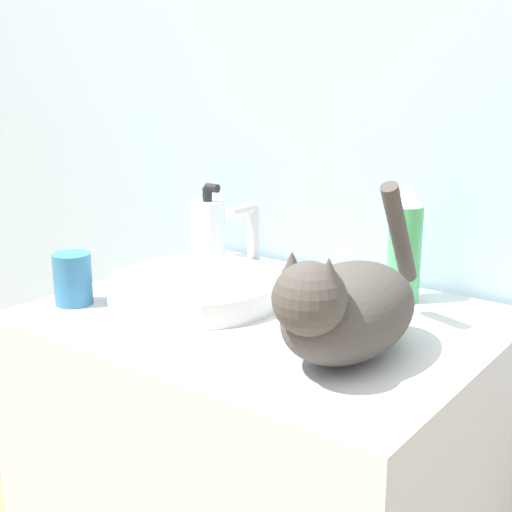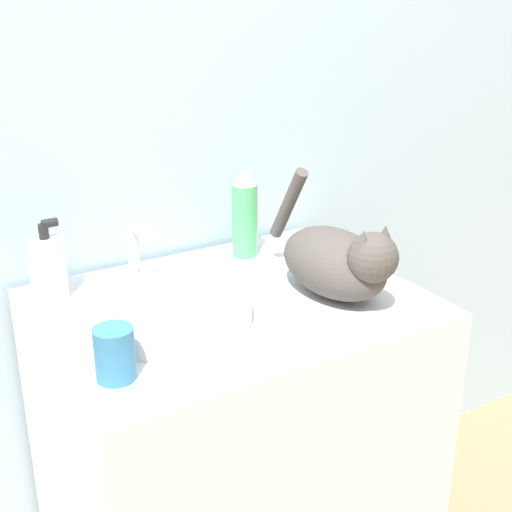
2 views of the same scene
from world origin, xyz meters
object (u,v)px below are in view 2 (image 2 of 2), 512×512
Objects in this scene: spray_bottle at (245,214)px; cup at (115,354)px; soap_bottle at (48,267)px; cat at (338,260)px.

cup is at bearing -141.28° from spray_bottle.
cat is at bearing -30.07° from soap_bottle.
spray_bottle is 2.28× the size of cup.
cat is at bearing 8.30° from cup.
cup is (-0.50, -0.07, -0.03)m from cat.
cup is at bearing -83.71° from cat.
soap_bottle is 0.80× the size of spray_bottle.
cup is at bearing -89.59° from soap_bottle.
spray_bottle is at bearing -172.44° from cat.
cat is at bearing -80.43° from spray_bottle.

